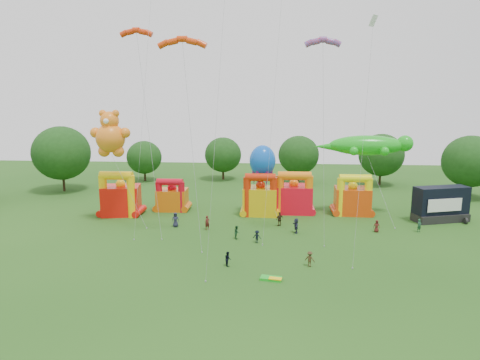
# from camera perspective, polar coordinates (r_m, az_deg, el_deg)

# --- Properties ---
(ground) EXTENTS (160.00, 160.00, 0.00)m
(ground) POSITION_cam_1_polar(r_m,az_deg,el_deg) (37.44, 0.13, -15.97)
(ground) COLOR #1E4A14
(ground) RESTS_ON ground
(tree_ring) EXTENTS (119.89, 121.95, 12.07)m
(tree_ring) POSITION_cam_1_polar(r_m,az_deg,el_deg) (35.75, -1.63, -6.47)
(tree_ring) COLOR #352314
(tree_ring) RESTS_ON ground
(bouncy_castle_0) EXTENTS (5.90, 5.03, 6.74)m
(bouncy_castle_0) POSITION_cam_1_polar(r_m,az_deg,el_deg) (65.29, -15.63, -2.32)
(bouncy_castle_0) COLOR red
(bouncy_castle_0) RESTS_ON ground
(bouncy_castle_1) EXTENTS (4.50, 3.63, 5.14)m
(bouncy_castle_1) POSITION_cam_1_polar(r_m,az_deg,el_deg) (66.45, -9.06, -2.34)
(bouncy_castle_1) COLOR #D05C0B
(bouncy_castle_1) RESTS_ON ground
(bouncy_castle_2) EXTENTS (5.09, 4.17, 6.42)m
(bouncy_castle_2) POSITION_cam_1_polar(r_m,az_deg,el_deg) (62.99, 2.73, -2.50)
(bouncy_castle_2) COLOR gold
(bouncy_castle_2) RESTS_ON ground
(bouncy_castle_3) EXTENTS (5.48, 4.40, 6.49)m
(bouncy_castle_3) POSITION_cam_1_polar(r_m,az_deg,el_deg) (64.66, 7.16, -2.21)
(bouncy_castle_3) COLOR red
(bouncy_castle_3) RESTS_ON ground
(bouncy_castle_4) EXTENTS (5.20, 4.23, 6.23)m
(bouncy_castle_4) POSITION_cam_1_polar(r_m,az_deg,el_deg) (65.42, 14.78, -2.42)
(bouncy_castle_4) COLOR #DD3F0C
(bouncy_castle_4) RESTS_ON ground
(stage_trailer) EXTENTS (8.04, 4.88, 4.92)m
(stage_trailer) POSITION_cam_1_polar(r_m,az_deg,el_deg) (66.10, 25.20, -2.96)
(stage_trailer) COLOR black
(stage_trailer) RESTS_ON ground
(teddy_bear_kite) EXTENTS (8.19, 4.84, 15.57)m
(teddy_bear_kite) POSITION_cam_1_polar(r_m,az_deg,el_deg) (59.44, -15.44, 1.19)
(teddy_bear_kite) COLOR orange
(teddy_bear_kite) RESTS_ON ground
(gecko_kite) EXTENTS (14.25, 9.96, 11.84)m
(gecko_kite) POSITION_cam_1_polar(r_m,az_deg,el_deg) (63.41, 17.49, 1.22)
(gecko_kite) COLOR #19B11A
(gecko_kite) RESTS_ON ground
(octopus_kite) EXTENTS (4.50, 5.75, 10.33)m
(octopus_kite) POSITION_cam_1_polar(r_m,az_deg,el_deg) (62.67, 3.44, 0.31)
(octopus_kite) COLOR blue
(octopus_kite) RESTS_ON ground
(parafoil_kites) EXTENTS (26.46, 9.74, 26.18)m
(parafoil_kites) POSITION_cam_1_polar(r_m,az_deg,el_deg) (51.35, -8.67, 5.77)
(parafoil_kites) COLOR red
(parafoil_kites) RESTS_ON ground
(diamond_kites) EXTENTS (27.48, 17.96, 36.60)m
(diamond_kites) POSITION_cam_1_polar(r_m,az_deg,el_deg) (46.86, -0.29, 9.40)
(diamond_kites) COLOR red
(diamond_kites) RESTS_ON ground
(folded_kite_bundle) EXTENTS (2.15, 1.37, 0.31)m
(folded_kite_bundle) POSITION_cam_1_polar(r_m,az_deg,el_deg) (41.58, 4.23, -12.97)
(folded_kite_bundle) COLOR green
(folded_kite_bundle) RESTS_ON ground
(spectator_0) EXTENTS (1.08, 0.82, 1.98)m
(spectator_0) POSITION_cam_1_polar(r_m,az_deg,el_deg) (57.97, -8.60, -5.27)
(spectator_0) COLOR #222339
(spectator_0) RESTS_ON ground
(spectator_1) EXTENTS (0.82, 0.76, 1.87)m
(spectator_1) POSITION_cam_1_polar(r_m,az_deg,el_deg) (56.33, -4.38, -5.70)
(spectator_1) COLOR #511917
(spectator_1) RESTS_ON ground
(spectator_2) EXTENTS (0.67, 0.84, 1.65)m
(spectator_2) POSITION_cam_1_polar(r_m,az_deg,el_deg) (52.64, -0.42, -6.98)
(spectator_2) COLOR #1A4122
(spectator_2) RESTS_ON ground
(spectator_3) EXTENTS (1.10, 0.79, 1.53)m
(spectator_3) POSITION_cam_1_polar(r_m,az_deg,el_deg) (51.26, 2.28, -7.55)
(spectator_3) COLOR black
(spectator_3) RESTS_ON ground
(spectator_4) EXTENTS (1.20, 1.02, 1.93)m
(spectator_4) POSITION_cam_1_polar(r_m,az_deg,el_deg) (57.98, 5.30, -5.21)
(spectator_4) COLOR #362515
(spectator_4) RESTS_ON ground
(spectator_5) EXTENTS (0.81, 1.87, 1.95)m
(spectator_5) POSITION_cam_1_polar(r_m,az_deg,el_deg) (55.23, 7.49, -6.06)
(spectator_5) COLOR #24263D
(spectator_5) RESTS_ON ground
(spectator_6) EXTENTS (0.89, 0.71, 1.59)m
(spectator_6) POSITION_cam_1_polar(r_m,az_deg,el_deg) (57.92, 17.76, -5.88)
(spectator_6) COLOR #501B16
(spectator_6) RESTS_ON ground
(spectator_7) EXTENTS (0.75, 0.67, 1.73)m
(spectator_7) POSITION_cam_1_polar(r_m,az_deg,el_deg) (59.85, 22.79, -5.61)
(spectator_7) COLOR #1B432B
(spectator_7) RESTS_ON ground
(spectator_8) EXTENTS (0.83, 0.91, 1.53)m
(spectator_8) POSITION_cam_1_polar(r_m,az_deg,el_deg) (44.47, -1.64, -10.45)
(spectator_8) COLOR black
(spectator_8) RESTS_ON ground
(spectator_9) EXTENTS (1.20, 0.96, 1.62)m
(spectator_9) POSITION_cam_1_polar(r_m,az_deg,el_deg) (44.85, 9.29, -10.35)
(spectator_9) COLOR #3F2E19
(spectator_9) RESTS_ON ground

